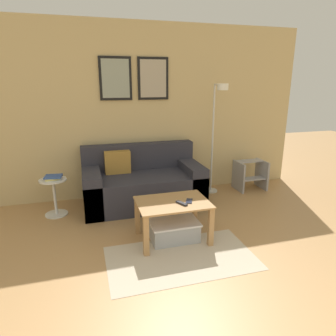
{
  "coord_description": "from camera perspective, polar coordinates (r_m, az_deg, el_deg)",
  "views": [
    {
      "loc": [
        -0.64,
        -0.75,
        1.73
      ],
      "look_at": [
        0.19,
        2.16,
        0.85
      ],
      "focal_mm": 32.0,
      "sensor_mm": 36.0,
      "label": 1
    }
  ],
  "objects": [
    {
      "name": "wall_back",
      "position": [
        4.57,
        -7.9,
        10.49
      ],
      "size": [
        5.6,
        0.09,
        2.55
      ],
      "color": "tan",
      "rests_on": "ground_plane"
    },
    {
      "name": "area_rug",
      "position": [
        3.18,
        2.51,
        -16.72
      ],
      "size": [
        1.49,
        0.84,
        0.01
      ],
      "primitive_type": "cube",
      "color": "#C1B299",
      "rests_on": "ground_plane"
    },
    {
      "name": "couch",
      "position": [
        4.36,
        -4.9,
        -3.0
      ],
      "size": [
        1.67,
        0.87,
        0.83
      ],
      "color": "#2D2D38",
      "rests_on": "ground_plane"
    },
    {
      "name": "coffee_table",
      "position": [
        3.35,
        0.9,
        -7.96
      ],
      "size": [
        0.79,
        0.56,
        0.46
      ],
      "color": "#AD7F4C",
      "rests_on": "ground_plane"
    },
    {
      "name": "storage_bin",
      "position": [
        3.47,
        0.99,
        -11.55
      ],
      "size": [
        0.55,
        0.42,
        0.22
      ],
      "color": "#9EA3A8",
      "rests_on": "ground_plane"
    },
    {
      "name": "floor_lamp",
      "position": [
        4.57,
        9.26,
        7.7
      ],
      "size": [
        0.22,
        0.46,
        1.7
      ],
      "color": "silver",
      "rests_on": "ground_plane"
    },
    {
      "name": "side_table",
      "position": [
        4.24,
        -20.83,
        -4.58
      ],
      "size": [
        0.35,
        0.35,
        0.5
      ],
      "color": "silver",
      "rests_on": "ground_plane"
    },
    {
      "name": "book_stack",
      "position": [
        4.18,
        -21.05,
        -1.66
      ],
      "size": [
        0.23,
        0.2,
        0.04
      ],
      "color": "#D8C666",
      "rests_on": "side_table"
    },
    {
      "name": "remote_control",
      "position": [
        3.24,
        2.61,
        -6.73
      ],
      "size": [
        0.1,
        0.15,
        0.02
      ],
      "primitive_type": "cube",
      "rotation": [
        0.0,
        0.0,
        0.44
      ],
      "color": "#232328",
      "rests_on": "coffee_table"
    },
    {
      "name": "cell_phone",
      "position": [
        3.32,
        4.05,
        -6.29
      ],
      "size": [
        0.12,
        0.15,
        0.01
      ],
      "primitive_type": "cube",
      "rotation": [
        0.0,
        0.0,
        -0.43
      ],
      "color": "#1E2338",
      "rests_on": "coffee_table"
    },
    {
      "name": "step_stool",
      "position": [
        5.11,
        15.4,
        -1.13
      ],
      "size": [
        0.46,
        0.38,
        0.47
      ],
      "color": "#99999E",
      "rests_on": "ground_plane"
    }
  ]
}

